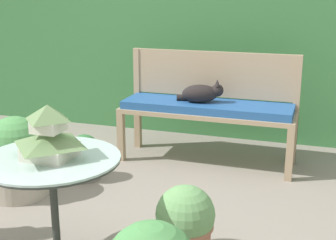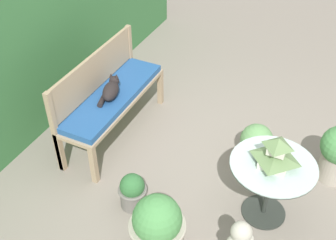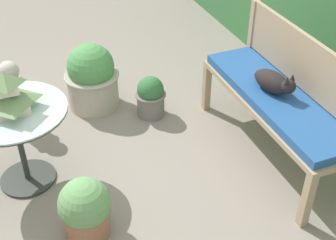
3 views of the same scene
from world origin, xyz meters
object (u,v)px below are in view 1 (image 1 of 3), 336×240
object	(u,v)px
garden_bench	(207,111)
potted_plant_path_edge	(85,157)
patio_table	(53,181)
pagoda_birdhouse	(49,135)
cat	(202,93)
potted_plant_table_near	(17,158)
potted_plant_table_far	(185,223)

from	to	relation	value
garden_bench	potted_plant_path_edge	size ratio (longest dim) A/B	4.07
patio_table	potted_plant_path_edge	xyz separation A→B (m)	(-0.45, 1.18, -0.33)
potted_plant_path_edge	patio_table	bearing A→B (deg)	-69.07
pagoda_birdhouse	potted_plant_path_edge	world-z (taller)	pagoda_birdhouse
cat	pagoda_birdhouse	distance (m)	1.92
potted_plant_table_near	patio_table	bearing A→B (deg)	-43.03
cat	potted_plant_table_far	distance (m)	1.66
cat	patio_table	bearing A→B (deg)	-116.85
potted_plant_table_near	garden_bench	bearing A→B (deg)	43.67
potted_plant_path_edge	potted_plant_table_near	xyz separation A→B (m)	(-0.34, -0.44, 0.10)
garden_bench	patio_table	xyz separation A→B (m)	(-0.41, -1.89, 0.03)
patio_table	garden_bench	bearing A→B (deg)	77.70
pagoda_birdhouse	potted_plant_table_far	bearing A→B (deg)	23.77
pagoda_birdhouse	potted_plant_path_edge	size ratio (longest dim) A/B	0.84
potted_plant_path_edge	garden_bench	bearing A→B (deg)	39.51
cat	potted_plant_path_edge	size ratio (longest dim) A/B	1.12
potted_plant_table_far	potted_plant_table_near	world-z (taller)	potted_plant_table_near
potted_plant_path_edge	potted_plant_table_near	world-z (taller)	potted_plant_table_near
patio_table	potted_plant_table_near	size ratio (longest dim) A/B	1.22
garden_bench	patio_table	bearing A→B (deg)	-102.30
patio_table	potted_plant_path_edge	bearing A→B (deg)	110.93
potted_plant_table_near	cat	bearing A→B (deg)	44.55
pagoda_birdhouse	potted_plant_table_near	xyz separation A→B (m)	(-0.79, 0.74, -0.49)
potted_plant_path_edge	potted_plant_table_near	size ratio (longest dim) A/B	0.62
garden_bench	pagoda_birdhouse	xyz separation A→B (m)	(-0.41, -1.89, 0.30)
garden_bench	pagoda_birdhouse	world-z (taller)	pagoda_birdhouse
garden_bench	pagoda_birdhouse	bearing A→B (deg)	-102.30
garden_bench	potted_plant_table_near	world-z (taller)	potted_plant_table_near
garden_bench	potted_plant_table_far	world-z (taller)	garden_bench
potted_plant_table_far	potted_plant_table_near	distance (m)	1.54
potted_plant_table_far	patio_table	bearing A→B (deg)	-156.23
cat	garden_bench	bearing A→B (deg)	-2.33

